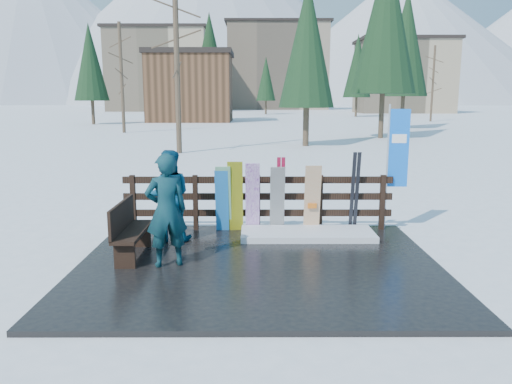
{
  "coord_description": "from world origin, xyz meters",
  "views": [
    {
      "loc": [
        -0.07,
        -7.98,
        2.78
      ],
      "look_at": [
        -0.04,
        1.0,
        1.1
      ],
      "focal_mm": 35.0,
      "sensor_mm": 36.0,
      "label": 1
    }
  ],
  "objects_px": {
    "snowboard_5": "(312,199)",
    "person_back": "(169,196)",
    "snowboard_1": "(224,199)",
    "person_front": "(166,210)",
    "snowboard_4": "(277,199)",
    "snowboard_2": "(235,197)",
    "rental_flag": "(396,153)",
    "snowboard_0": "(222,201)",
    "snowboard_3": "(253,197)",
    "bench": "(128,228)"
  },
  "relations": [
    {
      "from": "person_front",
      "to": "snowboard_4",
      "type": "bearing_deg",
      "value": -151.81
    },
    {
      "from": "snowboard_0",
      "to": "snowboard_4",
      "type": "distance_m",
      "value": 1.13
    },
    {
      "from": "rental_flag",
      "to": "snowboard_1",
      "type": "bearing_deg",
      "value": -175.65
    },
    {
      "from": "bench",
      "to": "snowboard_2",
      "type": "height_order",
      "value": "snowboard_2"
    },
    {
      "from": "snowboard_0",
      "to": "person_back",
      "type": "bearing_deg",
      "value": -148.48
    },
    {
      "from": "snowboard_2",
      "to": "snowboard_3",
      "type": "height_order",
      "value": "snowboard_2"
    },
    {
      "from": "snowboard_1",
      "to": "person_back",
      "type": "relative_size",
      "value": 0.81
    },
    {
      "from": "bench",
      "to": "person_back",
      "type": "relative_size",
      "value": 0.85
    },
    {
      "from": "bench",
      "to": "snowboard_1",
      "type": "xyz_separation_m",
      "value": [
        1.54,
        1.65,
        0.18
      ]
    },
    {
      "from": "snowboard_5",
      "to": "person_back",
      "type": "xyz_separation_m",
      "value": [
        -2.82,
        -0.6,
        0.18
      ]
    },
    {
      "from": "snowboard_0",
      "to": "snowboard_4",
      "type": "xyz_separation_m",
      "value": [
        1.13,
        0.0,
        0.04
      ]
    },
    {
      "from": "rental_flag",
      "to": "snowboard_3",
      "type": "bearing_deg",
      "value": -174.78
    },
    {
      "from": "snowboard_1",
      "to": "snowboard_4",
      "type": "distance_m",
      "value": 1.1
    },
    {
      "from": "snowboard_2",
      "to": "person_front",
      "type": "bearing_deg",
      "value": -116.27
    },
    {
      "from": "snowboard_4",
      "to": "person_back",
      "type": "height_order",
      "value": "person_back"
    },
    {
      "from": "snowboard_1",
      "to": "snowboard_2",
      "type": "relative_size",
      "value": 0.94
    },
    {
      "from": "rental_flag",
      "to": "snowboard_2",
      "type": "bearing_deg",
      "value": -175.33
    },
    {
      "from": "snowboard_3",
      "to": "rental_flag",
      "type": "distance_m",
      "value": 3.1
    },
    {
      "from": "bench",
      "to": "person_front",
      "type": "xyz_separation_m",
      "value": [
        0.74,
        -0.45,
        0.41
      ]
    },
    {
      "from": "snowboard_1",
      "to": "person_back",
      "type": "height_order",
      "value": "person_back"
    },
    {
      "from": "snowboard_2",
      "to": "person_front",
      "type": "distance_m",
      "value": 2.35
    },
    {
      "from": "rental_flag",
      "to": "person_back",
      "type": "bearing_deg",
      "value": -169.2
    },
    {
      "from": "person_back",
      "to": "rental_flag",
      "type": "bearing_deg",
      "value": -173.52
    },
    {
      "from": "snowboard_4",
      "to": "rental_flag",
      "type": "distance_m",
      "value": 2.63
    },
    {
      "from": "snowboard_0",
      "to": "snowboard_3",
      "type": "distance_m",
      "value": 0.63
    },
    {
      "from": "snowboard_0",
      "to": "rental_flag",
      "type": "xyz_separation_m",
      "value": [
        3.58,
        0.27,
        0.96
      ]
    },
    {
      "from": "person_front",
      "to": "snowboard_5",
      "type": "bearing_deg",
      "value": -160.94
    },
    {
      "from": "snowboard_0",
      "to": "snowboard_5",
      "type": "height_order",
      "value": "snowboard_5"
    },
    {
      "from": "snowboard_2",
      "to": "rental_flag",
      "type": "bearing_deg",
      "value": 4.67
    },
    {
      "from": "bench",
      "to": "snowboard_2",
      "type": "distance_m",
      "value": 2.44
    },
    {
      "from": "person_front",
      "to": "rental_flag",
      "type": "bearing_deg",
      "value": -171.16
    },
    {
      "from": "snowboard_2",
      "to": "rental_flag",
      "type": "xyz_separation_m",
      "value": [
        3.31,
        0.27,
        0.87
      ]
    },
    {
      "from": "bench",
      "to": "rental_flag",
      "type": "height_order",
      "value": "rental_flag"
    },
    {
      "from": "snowboard_0",
      "to": "snowboard_1",
      "type": "relative_size",
      "value": 0.94
    },
    {
      "from": "snowboard_0",
      "to": "bench",
      "type": "bearing_deg",
      "value": -132.38
    },
    {
      "from": "snowboard_1",
      "to": "person_front",
      "type": "relative_size",
      "value": 0.76
    },
    {
      "from": "snowboard_4",
      "to": "person_front",
      "type": "distance_m",
      "value": 2.83
    },
    {
      "from": "snowboard_0",
      "to": "snowboard_1",
      "type": "xyz_separation_m",
      "value": [
        0.03,
        0.0,
        0.04
      ]
    },
    {
      "from": "snowboard_4",
      "to": "rental_flag",
      "type": "height_order",
      "value": "rental_flag"
    },
    {
      "from": "snowboard_5",
      "to": "person_front",
      "type": "xyz_separation_m",
      "value": [
        -2.61,
        -2.1,
        0.23
      ]
    },
    {
      "from": "snowboard_0",
      "to": "snowboard_3",
      "type": "relative_size",
      "value": 0.9
    },
    {
      "from": "snowboard_3",
      "to": "bench",
      "type": "bearing_deg",
      "value": -142.25
    },
    {
      "from": "snowboard_1",
      "to": "snowboard_4",
      "type": "bearing_deg",
      "value": 0.0
    },
    {
      "from": "snowboard_3",
      "to": "rental_flag",
      "type": "xyz_separation_m",
      "value": [
        2.96,
        0.27,
        0.88
      ]
    },
    {
      "from": "snowboard_4",
      "to": "person_back",
      "type": "bearing_deg",
      "value": -164.13
    },
    {
      "from": "snowboard_2",
      "to": "snowboard_1",
      "type": "bearing_deg",
      "value": 180.0
    },
    {
      "from": "snowboard_3",
      "to": "snowboard_5",
      "type": "distance_m",
      "value": 1.22
    },
    {
      "from": "rental_flag",
      "to": "person_back",
      "type": "relative_size",
      "value": 1.48
    },
    {
      "from": "snowboard_4",
      "to": "person_front",
      "type": "xyz_separation_m",
      "value": [
        -1.89,
        -2.1,
        0.24
      ]
    },
    {
      "from": "snowboard_1",
      "to": "person_front",
      "type": "height_order",
      "value": "person_front"
    }
  ]
}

